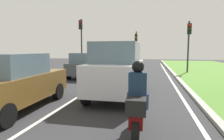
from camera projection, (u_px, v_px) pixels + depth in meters
ground_plane at (117, 79)px, 13.24m from camera, size 60.00×60.00×0.00m
lane_line_center at (108, 78)px, 13.38m from camera, size 0.12×32.00×0.01m
lane_line_right_edge at (171, 80)px, 12.50m from camera, size 0.12×32.00×0.01m
curb_right at (179, 80)px, 12.39m from camera, size 0.24×48.00×0.12m
car_suv_ahead at (118, 69)px, 8.01m from camera, size 1.97×4.50×2.28m
car_sedan_left_lane at (14, 82)px, 6.28m from camera, size 1.96×4.36×1.86m
car_hatchback_far at (85, 65)px, 13.74m from camera, size 1.78×3.73×1.78m
motorcycle at (137, 112)px, 4.30m from camera, size 0.41×1.90×1.01m
rider_person at (138, 85)px, 4.28m from camera, size 0.51×0.41×1.16m
traffic_light_near_right at (189, 38)px, 16.16m from camera, size 0.32×0.50×4.45m
traffic_light_overhead_left at (81, 35)px, 19.07m from camera, size 0.32×0.50×5.09m
traffic_light_far_median at (136, 43)px, 24.34m from camera, size 0.32×0.50×4.38m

